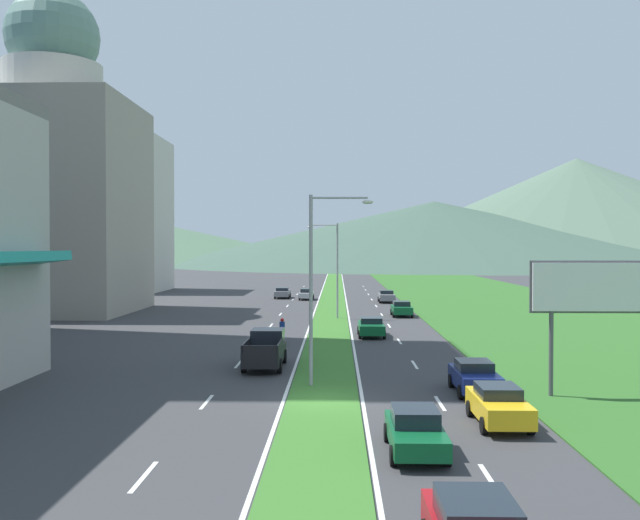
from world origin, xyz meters
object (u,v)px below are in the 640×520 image
car_7 (283,293)px  car_8 (475,376)px  car_3 (306,294)px  pickup_truck_0 (266,350)px  car_4 (371,327)px  street_lamp_mid (334,264)px  street_lamp_near (318,276)px  car_1 (402,309)px  billboard_roadside (598,293)px  car_5 (386,296)px  car_2 (415,430)px  motorcycle_rider (282,333)px  car_0 (499,405)px

car_7 → car_8: car_8 is taller
car_3 → car_7: size_ratio=0.91×
pickup_truck_0 → car_4: bearing=-26.5°
street_lamp_mid → car_3: 24.14m
street_lamp_near → car_1: bearing=78.0°
car_1 → car_3: size_ratio=1.01×
billboard_roadside → car_5: billboard_roadside is taller
billboard_roadside → car_2: (-9.15, -8.55, -3.99)m
billboard_roadside → car_2: size_ratio=1.44×
street_lamp_mid → car_1: bearing=20.9°
car_8 → street_lamp_near: bearing=-100.4°
car_5 → pickup_truck_0: bearing=-12.5°
car_8 → car_1: bearing=-179.9°
street_lamp_mid → motorcycle_rider: street_lamp_mid is taller
car_4 → car_5: (3.46, 32.10, 0.01)m
car_0 → car_7: 65.78m
car_0 → pickup_truck_0: size_ratio=0.79×
car_3 → pickup_truck_0: (-0.11, -49.52, 0.26)m
car_0 → car_7: size_ratio=0.96×
car_7 → motorcycle_rider: (3.37, -42.59, 0.01)m
car_5 → pickup_truck_0: pickup_truck_0 is taller
street_lamp_near → car_5: street_lamp_near is taller
car_3 → car_5: size_ratio=0.89×
car_7 → motorcycle_rider: motorcycle_rider is taller
street_lamp_near → billboard_roadside: bearing=-9.8°
motorcycle_rider → car_1: bearing=-27.9°
motorcycle_rider → car_0: bearing=-155.3°
car_7 → car_2: bearing=-171.8°
street_lamp_near → pickup_truck_0: bearing=120.3°
car_1 → motorcycle_rider: bearing=-27.9°
car_1 → car_4: 15.71m
billboard_roadside → car_3: size_ratio=1.52×
billboard_roadside → car_2: 13.15m
street_lamp_near → car_4: (3.51, 18.71, -4.64)m
street_lamp_mid → car_8: (6.71, -32.78, -4.43)m
motorcycle_rider → car_8: bearing=-147.4°
car_5 → pickup_truck_0: size_ratio=0.84×
car_0 → car_4: bearing=-172.1°
car_8 → car_7: bearing=-166.9°
car_3 → car_4: size_ratio=0.90×
car_0 → pickup_truck_0: bearing=-140.6°
street_lamp_mid → billboard_roadside: size_ratio=1.46×
car_7 → pickup_truck_0: (3.17, -51.95, 0.24)m
street_lamp_near → motorcycle_rider: street_lamp_near is taller
street_lamp_near → car_0: street_lamp_near is taller
street_lamp_mid → car_4: street_lamp_mid is taller
car_1 → car_5: size_ratio=0.91×
street_lamp_mid → pickup_truck_0: bearing=-98.2°
car_2 → car_3: 65.94m
billboard_roadside → car_7: bearing=107.7°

